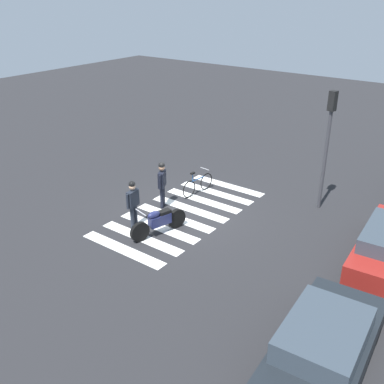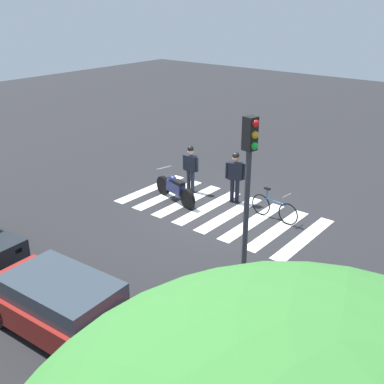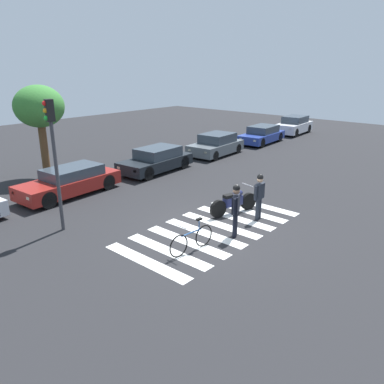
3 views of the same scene
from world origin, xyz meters
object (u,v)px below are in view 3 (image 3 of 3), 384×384
Objects in this scene: car_grey_coupe at (216,145)px; car_blue_hatchback at (262,135)px; car_black_suv at (156,160)px; police_motorcycle at (234,202)px; officer_on_foot at (259,194)px; officer_by_motorcycle at (236,206)px; car_maroon_wagon at (70,181)px; car_white_van at (294,125)px; leaning_bicycle at (192,240)px; traffic_light_pole at (53,146)px.

car_grey_coupe is 5.29m from car_blue_hatchback.
car_grey_coupe reaches higher than car_blue_hatchback.
car_black_suv is at bearing 179.17° from car_blue_hatchback.
officer_on_foot is (0.14, -1.03, 0.54)m from police_motorcycle.
police_motorcycle is 1.18× the size of officer_by_motorcycle.
car_maroon_wagon is 1.07× the size of car_black_suv.
officer_on_foot is at bearing -156.80° from car_white_van.
police_motorcycle is at bearing 36.58° from officer_by_motorcycle.
car_white_van is at bearing 21.80° from officer_by_motorcycle.
leaning_bicycle is 0.44× the size of car_grey_coupe.
police_motorcycle is at bearing -159.77° from car_white_van.
car_grey_coupe is 13.40m from traffic_light_pole.
car_black_suv is at bearing 74.27° from officer_on_foot.
police_motorcycle is at bearing -152.98° from car_blue_hatchback.
car_grey_coupe is 0.90× the size of traffic_light_pole.
officer_by_motorcycle is 8.92m from car_black_suv.
officer_on_foot is 8.07m from car_black_suv.
car_blue_hatchback is at bearing 9.28° from traffic_light_pole.
leaning_bicycle is 0.40× the size of traffic_light_pole.
car_black_suv is 5.29m from car_grey_coupe.
police_motorcycle is 0.48× the size of traffic_light_pole.
traffic_light_pole is (-18.10, -2.96, 2.38)m from car_blue_hatchback.
officer_by_motorcycle is at bearing -143.42° from police_motorcycle.
traffic_light_pole reaches higher than police_motorcycle.
officer_on_foot is 1.82m from officer_by_motorcycle.
car_maroon_wagon is at bearing 111.32° from officer_on_foot.
car_blue_hatchback reaches higher than leaning_bicycle.
car_maroon_wagon is at bearing 98.75° from officer_by_motorcycle.
car_grey_coupe is (5.29, 0.02, 0.01)m from car_black_suv.
officer_on_foot is at bearing -68.68° from car_maroon_wagon.
car_maroon_wagon is 1.15× the size of car_grey_coupe.
car_grey_coupe reaches higher than car_black_suv.
car_blue_hatchback is at bearing 28.22° from officer_by_motorcycle.
car_black_suv reaches higher than leaning_bicycle.
car_black_suv is 10.57m from car_blue_hatchback.
car_black_suv is at bearing -0.37° from car_maroon_wagon.
officer_on_foot is at bearing 6.66° from officer_by_motorcycle.
car_blue_hatchback is (16.35, 7.45, 0.22)m from leaning_bicycle.
officer_by_motorcycle is (-1.81, -0.21, 0.06)m from officer_on_foot.
leaning_bicycle is 13.44m from car_grey_coupe.
car_white_van is at bearing 23.20° from officer_on_foot.
leaning_bicycle is at bearing 177.48° from officer_on_foot.
car_grey_coupe is at bearing -0.06° from car_maroon_wagon.
leaning_bicycle is at bearing 168.29° from officer_by_motorcycle.
officer_on_foot is at bearing -41.02° from traffic_light_pole.
officer_by_motorcycle is 0.39× the size of car_maroon_wagon.
car_maroon_wagon is at bearing 179.94° from car_grey_coupe.
car_black_suv is 15.81m from car_white_van.
officer_on_foot is at bearing -2.52° from leaning_bicycle.
leaning_bicycle is 5.48m from traffic_light_pole.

